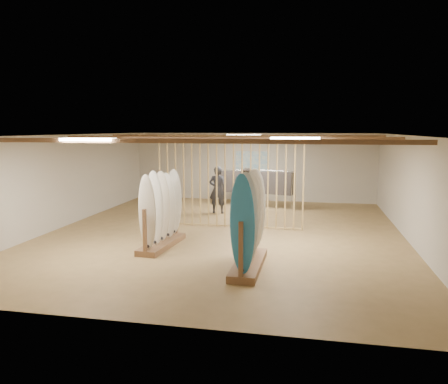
% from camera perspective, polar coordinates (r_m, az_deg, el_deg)
% --- Properties ---
extents(floor, '(12.00, 12.00, 0.00)m').
position_cam_1_polar(floor, '(12.60, 0.00, -5.41)').
color(floor, '#9F7E4D').
rests_on(floor, ground).
extents(ceiling, '(12.00, 12.00, 0.00)m').
position_cam_1_polar(ceiling, '(12.25, 0.00, 7.43)').
color(ceiling, gray).
rests_on(ceiling, ground).
extents(wall_back, '(12.00, 0.00, 12.00)m').
position_cam_1_polar(wall_back, '(18.23, 3.75, 3.28)').
color(wall_back, beige).
rests_on(wall_back, ground).
extents(wall_front, '(12.00, 0.00, 12.00)m').
position_cam_1_polar(wall_front, '(6.66, -10.33, -5.58)').
color(wall_front, beige).
rests_on(wall_front, ground).
extents(wall_left, '(0.00, 12.00, 12.00)m').
position_cam_1_polar(wall_left, '(14.20, -20.19, 1.37)').
color(wall_left, beige).
rests_on(wall_left, ground).
extents(wall_right, '(0.00, 12.00, 12.00)m').
position_cam_1_polar(wall_right, '(12.38, 23.33, 0.26)').
color(wall_right, beige).
rests_on(wall_right, ground).
extents(ceiling_slats, '(9.50, 6.12, 0.10)m').
position_cam_1_polar(ceiling_slats, '(12.25, 0.00, 7.05)').
color(ceiling_slats, brown).
rests_on(ceiling_slats, ground).
extents(light_panels, '(1.20, 0.35, 0.06)m').
position_cam_1_polar(light_panels, '(12.25, 0.00, 7.15)').
color(light_panels, white).
rests_on(light_panels, ground).
extents(bamboo_partition, '(4.45, 0.05, 2.78)m').
position_cam_1_polar(bamboo_partition, '(13.13, 0.69, 1.36)').
color(bamboo_partition, tan).
rests_on(bamboo_partition, ground).
extents(poster, '(1.40, 0.03, 0.90)m').
position_cam_1_polar(poster, '(18.20, 3.74, 3.90)').
color(poster, '#3888C4').
rests_on(poster, ground).
extents(rack_left, '(0.68, 2.04, 1.91)m').
position_cam_1_polar(rack_left, '(11.16, -8.16, -3.86)').
color(rack_left, brown).
rests_on(rack_left, floor).
extents(rack_right, '(0.58, 2.16, 2.05)m').
position_cam_1_polar(rack_right, '(9.39, 3.27, -5.80)').
color(rack_right, brown).
rests_on(rack_right, floor).
extents(clothing_rack_a, '(1.33, 0.40, 1.42)m').
position_cam_1_polar(clothing_rack_a, '(17.12, 1.61, 1.38)').
color(clothing_rack_a, silver).
rests_on(clothing_rack_a, floor).
extents(clothing_rack_b, '(1.31, 0.70, 1.46)m').
position_cam_1_polar(clothing_rack_b, '(16.52, 6.86, 1.16)').
color(clothing_rack_b, silver).
rests_on(clothing_rack_b, floor).
extents(shopper_a, '(0.71, 0.50, 1.90)m').
position_cam_1_polar(shopper_a, '(15.41, -0.83, 0.70)').
color(shopper_a, '#27292F').
rests_on(shopper_a, floor).
extents(shopper_b, '(0.87, 0.71, 1.71)m').
position_cam_1_polar(shopper_b, '(16.67, 3.11, 0.93)').
color(shopper_b, '#322C27').
rests_on(shopper_b, floor).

